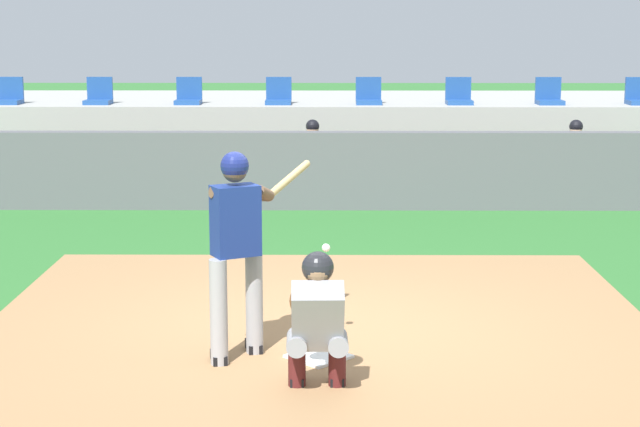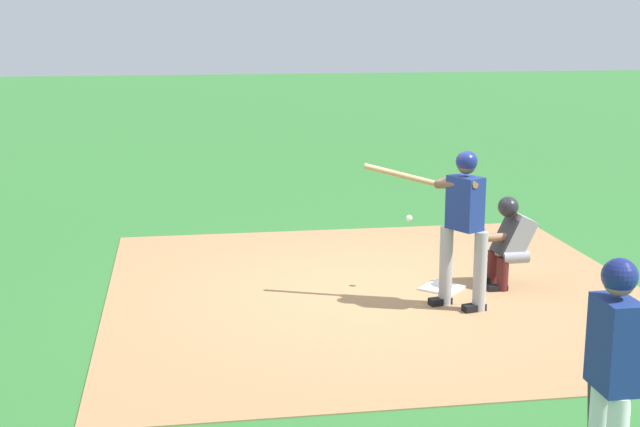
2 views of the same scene
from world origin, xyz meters
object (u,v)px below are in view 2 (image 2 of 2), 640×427
Objects in this scene: batter_at_plate at (462,219)px; on_deck_batter at (612,373)px; home_plate at (442,288)px; catcher_crouched at (506,239)px.

on_deck_batter is (-4.31, 0.39, -0.02)m from batter_at_plate.
home_plate is 0.98m from catcher_crouched.
on_deck_batter is (-4.98, 1.19, 0.41)m from catcher_crouched.
batter_at_plate is 1.12m from catcher_crouched.
batter_at_plate reaches higher than home_plate.
catcher_crouched is (0.67, -0.79, -0.43)m from batter_at_plate.
on_deck_batter is (-4.99, 0.40, 1.00)m from home_plate.
home_plate is 0.28× the size of catcher_crouched.
batter_at_plate reaches higher than on_deck_batter.
on_deck_batter is at bearing 166.59° from catcher_crouched.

